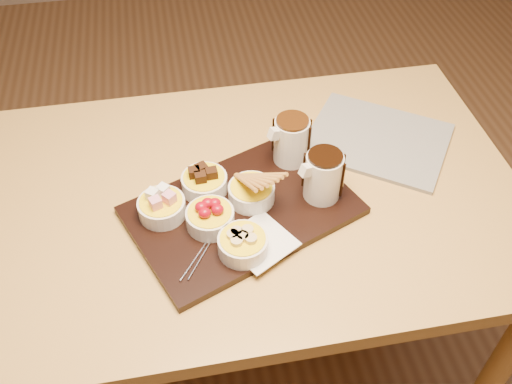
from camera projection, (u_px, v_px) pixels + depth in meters
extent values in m
plane|color=brown|center=(255.00, 354.00, 1.81)|extent=(5.00, 5.00, 0.00)
cube|color=#BB9045|center=(254.00, 196.00, 1.29)|extent=(1.20, 0.80, 0.04)
cylinder|color=#BB9045|center=(59.00, 225.00, 1.72)|extent=(0.06, 0.06, 0.71)
cylinder|color=#BB9045|center=(399.00, 180.00, 1.86)|extent=(0.06, 0.06, 0.71)
cylinder|color=#BB9045|center=(496.00, 372.00, 1.39)|extent=(0.06, 0.06, 0.71)
cube|color=black|center=(242.00, 210.00, 1.22)|extent=(0.54, 0.45, 0.02)
cube|color=white|center=(260.00, 242.00, 1.15)|extent=(0.16, 0.16, 0.00)
cylinder|color=silver|center=(162.00, 208.00, 1.19)|extent=(0.10, 0.10, 0.04)
cylinder|color=silver|center=(205.00, 183.00, 1.24)|extent=(0.10, 0.10, 0.04)
cylinder|color=silver|center=(210.00, 218.00, 1.17)|extent=(0.10, 0.10, 0.04)
cylinder|color=silver|center=(251.00, 193.00, 1.22)|extent=(0.10, 0.10, 0.04)
cylinder|color=silver|center=(243.00, 245.00, 1.12)|extent=(0.10, 0.10, 0.04)
cylinder|color=silver|center=(323.00, 176.00, 1.20)|extent=(0.10, 0.10, 0.11)
cylinder|color=silver|center=(291.00, 141.00, 1.28)|extent=(0.10, 0.10, 0.11)
cube|color=beige|center=(377.00, 139.00, 1.39)|extent=(0.41, 0.40, 0.01)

